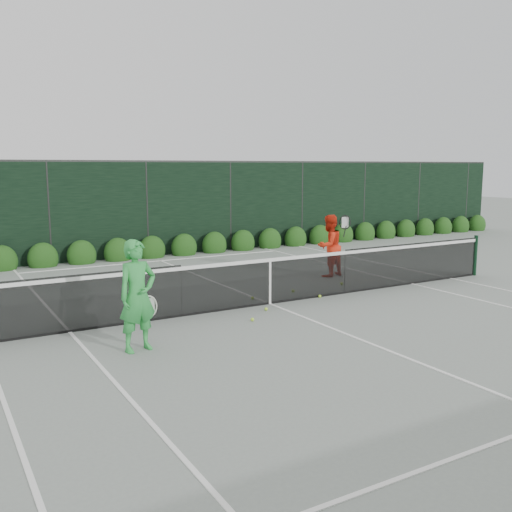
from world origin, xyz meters
TOP-DOWN VIEW (x-y plane):
  - ground at (0.00, 0.00)m, footprint 80.00×80.00m
  - tennis_net at (-0.02, 0.00)m, footprint 12.90×0.10m
  - player_woman at (-3.38, -1.55)m, footprint 0.72×0.55m
  - player_man at (2.95, 1.83)m, footprint 0.94×0.77m
  - court_lines at (0.00, 0.00)m, footprint 11.03×23.83m
  - windscreen_fence at (0.00, -2.71)m, footprint 32.00×21.07m
  - hedge_row at (-0.00, 7.15)m, footprint 31.66×0.65m
  - tennis_balls at (0.09, 0.04)m, footprint 5.41×1.82m

SIDE VIEW (x-z plane):
  - ground at x=0.00m, z-range 0.00..0.00m
  - court_lines at x=0.00m, z-range 0.00..0.01m
  - tennis_balls at x=0.09m, z-range 0.00..0.07m
  - hedge_row at x=0.00m, z-range -0.23..0.70m
  - tennis_net at x=-0.02m, z-range 0.00..1.07m
  - player_man at x=2.95m, z-range 0.00..1.63m
  - player_woman at x=-3.38m, z-range 0.00..1.76m
  - windscreen_fence at x=0.00m, z-range -0.02..3.04m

